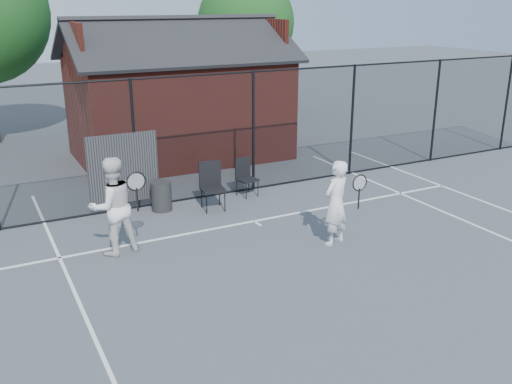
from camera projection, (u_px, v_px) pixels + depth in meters
name	position (u px, v px, depth m)	size (l,w,h in m)	color
ground	(332.00, 277.00, 9.95)	(80.00, 80.00, 0.00)	#4D5258
court_lines	(381.00, 312.00, 8.84)	(11.02, 18.00, 0.01)	white
fence	(205.00, 140.00, 13.57)	(22.04, 3.00, 3.00)	black
clubhouse	(179.00, 104.00, 17.24)	(6.50, 4.36, 4.19)	maroon
tree_right	(246.00, 23.00, 23.37)	(3.97, 3.97, 5.70)	black
player_front	(336.00, 203.00, 11.07)	(0.81, 0.65, 1.71)	white
player_back	(113.00, 206.00, 10.64)	(1.07, 0.85, 1.88)	white
chair_left	(247.00, 178.00, 13.95)	(0.44, 0.46, 0.93)	black
chair_right	(213.00, 187.00, 13.02)	(0.52, 0.54, 1.08)	black
waste_bin	(162.00, 196.00, 13.04)	(0.47, 0.47, 0.68)	black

